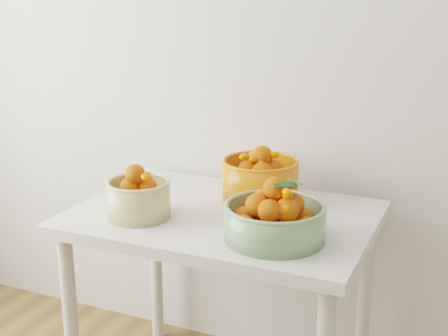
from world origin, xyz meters
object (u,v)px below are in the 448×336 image
(table, at_px, (223,239))
(bowl_cream, at_px, (139,197))
(bowl_orange, at_px, (260,178))
(bowl_green, at_px, (274,219))

(table, relative_size, bowl_cream, 3.60)
(table, height_order, bowl_orange, bowl_orange)
(bowl_cream, distance_m, bowl_green, 0.47)
(table, distance_m, bowl_orange, 0.26)
(bowl_cream, distance_m, bowl_orange, 0.45)
(bowl_cream, bearing_deg, bowl_green, -0.05)
(bowl_cream, relative_size, bowl_green, 0.82)
(bowl_green, bearing_deg, bowl_orange, 117.23)
(bowl_cream, height_order, bowl_green, bowl_green)
(bowl_orange, bearing_deg, bowl_green, -62.77)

